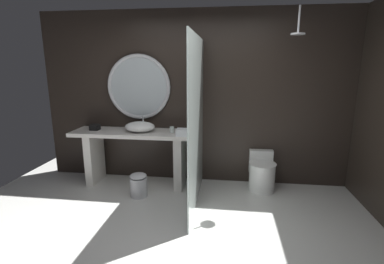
{
  "coord_description": "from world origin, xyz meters",
  "views": [
    {
      "loc": [
        0.51,
        -2.44,
        1.8
      ],
      "look_at": [
        0.1,
        0.73,
        1.05
      ],
      "focal_mm": 26.59,
      "sensor_mm": 36.0,
      "label": 1
    }
  ],
  "objects_px": {
    "vessel_sink": "(140,127)",
    "toilet": "(262,172)",
    "folded_hand_towel": "(185,132)",
    "tumbler_cup": "(172,130)",
    "rain_shower_head": "(298,30)",
    "round_wall_mirror": "(139,87)",
    "waste_bin": "(139,185)",
    "tissue_box": "(95,127)"
  },
  "relations": [
    {
      "from": "vessel_sink",
      "to": "toilet",
      "type": "height_order",
      "value": "vessel_sink"
    },
    {
      "from": "vessel_sink",
      "to": "folded_hand_towel",
      "type": "xyz_separation_m",
      "value": [
        0.71,
        -0.16,
        -0.03
      ]
    },
    {
      "from": "tumbler_cup",
      "to": "folded_hand_towel",
      "type": "height_order",
      "value": "folded_hand_towel"
    },
    {
      "from": "rain_shower_head",
      "to": "tumbler_cup",
      "type": "bearing_deg",
      "value": 172.51
    },
    {
      "from": "vessel_sink",
      "to": "round_wall_mirror",
      "type": "relative_size",
      "value": 0.45
    },
    {
      "from": "waste_bin",
      "to": "round_wall_mirror",
      "type": "bearing_deg",
      "value": 103.25
    },
    {
      "from": "tumbler_cup",
      "to": "rain_shower_head",
      "type": "relative_size",
      "value": 0.27
    },
    {
      "from": "tissue_box",
      "to": "tumbler_cup",
      "type": "bearing_deg",
      "value": -0.85
    },
    {
      "from": "round_wall_mirror",
      "to": "waste_bin",
      "type": "relative_size",
      "value": 2.95
    },
    {
      "from": "tumbler_cup",
      "to": "tissue_box",
      "type": "xyz_separation_m",
      "value": [
        -1.2,
        0.02,
        -0.0
      ]
    },
    {
      "from": "vessel_sink",
      "to": "round_wall_mirror",
      "type": "distance_m",
      "value": 0.63
    },
    {
      "from": "tissue_box",
      "to": "waste_bin",
      "type": "height_order",
      "value": "tissue_box"
    },
    {
      "from": "tumbler_cup",
      "to": "waste_bin",
      "type": "distance_m",
      "value": 0.92
    },
    {
      "from": "round_wall_mirror",
      "to": "waste_bin",
      "type": "bearing_deg",
      "value": -76.75
    },
    {
      "from": "tissue_box",
      "to": "toilet",
      "type": "height_order",
      "value": "tissue_box"
    },
    {
      "from": "tissue_box",
      "to": "toilet",
      "type": "relative_size",
      "value": 0.23
    },
    {
      "from": "tumbler_cup",
      "to": "folded_hand_towel",
      "type": "bearing_deg",
      "value": -35.14
    },
    {
      "from": "round_wall_mirror",
      "to": "waste_bin",
      "type": "height_order",
      "value": "round_wall_mirror"
    },
    {
      "from": "rain_shower_head",
      "to": "folded_hand_towel",
      "type": "distance_m",
      "value": 1.93
    },
    {
      "from": "toilet",
      "to": "rain_shower_head",
      "type": "bearing_deg",
      "value": -43.56
    },
    {
      "from": "tissue_box",
      "to": "folded_hand_towel",
      "type": "height_order",
      "value": "folded_hand_towel"
    },
    {
      "from": "folded_hand_towel",
      "to": "toilet",
      "type": "bearing_deg",
      "value": 11.6
    },
    {
      "from": "tissue_box",
      "to": "rain_shower_head",
      "type": "distance_m",
      "value": 3.13
    },
    {
      "from": "tissue_box",
      "to": "rain_shower_head",
      "type": "height_order",
      "value": "rain_shower_head"
    },
    {
      "from": "round_wall_mirror",
      "to": "rain_shower_head",
      "type": "xyz_separation_m",
      "value": [
        2.19,
        -0.48,
        0.74
      ]
    },
    {
      "from": "tissue_box",
      "to": "round_wall_mirror",
      "type": "distance_m",
      "value": 0.91
    },
    {
      "from": "vessel_sink",
      "to": "tissue_box",
      "type": "bearing_deg",
      "value": 178.75
    },
    {
      "from": "round_wall_mirror",
      "to": "waste_bin",
      "type": "xyz_separation_m",
      "value": [
        0.16,
        -0.68,
        -1.3
      ]
    },
    {
      "from": "tumbler_cup",
      "to": "rain_shower_head",
      "type": "xyz_separation_m",
      "value": [
        1.62,
        -0.21,
        1.33
      ]
    },
    {
      "from": "vessel_sink",
      "to": "folded_hand_towel",
      "type": "relative_size",
      "value": 1.77
    },
    {
      "from": "tissue_box",
      "to": "round_wall_mirror",
      "type": "height_order",
      "value": "round_wall_mirror"
    },
    {
      "from": "vessel_sink",
      "to": "toilet",
      "type": "relative_size",
      "value": 0.8
    },
    {
      "from": "waste_bin",
      "to": "tumbler_cup",
      "type": "bearing_deg",
      "value": 45.61
    },
    {
      "from": "tumbler_cup",
      "to": "toilet",
      "type": "distance_m",
      "value": 1.47
    },
    {
      "from": "rain_shower_head",
      "to": "tissue_box",
      "type": "bearing_deg",
      "value": 175.32
    },
    {
      "from": "tissue_box",
      "to": "toilet",
      "type": "bearing_deg",
      "value": 1.15
    },
    {
      "from": "tissue_box",
      "to": "waste_bin",
      "type": "distance_m",
      "value": 1.15
    },
    {
      "from": "tumbler_cup",
      "to": "rain_shower_head",
      "type": "height_order",
      "value": "rain_shower_head"
    },
    {
      "from": "round_wall_mirror",
      "to": "waste_bin",
      "type": "distance_m",
      "value": 1.48
    },
    {
      "from": "tumbler_cup",
      "to": "round_wall_mirror",
      "type": "relative_size",
      "value": 0.09
    },
    {
      "from": "toilet",
      "to": "folded_hand_towel",
      "type": "xyz_separation_m",
      "value": [
        -1.1,
        -0.23,
        0.63
      ]
    },
    {
      "from": "rain_shower_head",
      "to": "folded_hand_towel",
      "type": "height_order",
      "value": "rain_shower_head"
    }
  ]
}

